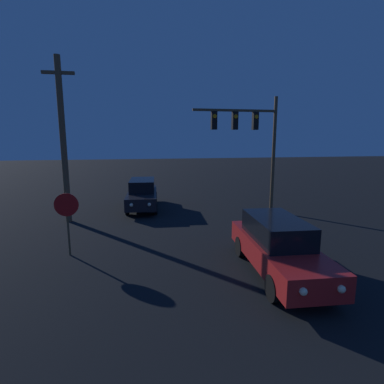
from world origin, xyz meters
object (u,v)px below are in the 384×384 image
(car_far, at_px, (142,194))
(car_near, at_px, (278,246))
(utility_pole, at_px, (63,139))
(traffic_signal_mast, at_px, (251,134))
(stop_sign, at_px, (67,212))

(car_far, bearing_deg, car_near, 115.55)
(car_far, bearing_deg, utility_pole, 35.05)
(car_near, bearing_deg, car_far, -64.48)
(car_near, bearing_deg, utility_pole, -40.53)
(car_far, bearing_deg, traffic_signal_mast, 162.47)
(car_far, relative_size, stop_sign, 2.24)
(car_near, relative_size, stop_sign, 2.24)
(traffic_signal_mast, bearing_deg, car_far, 158.91)
(car_far, xyz_separation_m, stop_sign, (-2.63, -6.79, 0.68))
(car_far, relative_size, utility_pole, 0.64)
(car_near, distance_m, traffic_signal_mast, 8.12)
(car_far, height_order, utility_pole, utility_pole)
(car_near, xyz_separation_m, traffic_signal_mast, (1.88, 7.16, 3.33))
(car_near, height_order, traffic_signal_mast, traffic_signal_mast)
(car_far, distance_m, utility_pole, 5.24)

